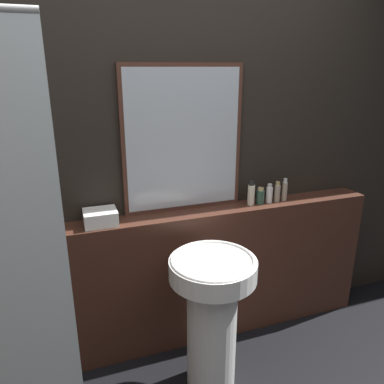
{
  "coord_description": "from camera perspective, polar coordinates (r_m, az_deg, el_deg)",
  "views": [
    {
      "loc": [
        -0.78,
        -0.78,
        1.82
      ],
      "look_at": [
        -0.08,
        1.22,
        1.11
      ],
      "focal_mm": 35.0,
      "sensor_mm": 36.0,
      "label": 1
    }
  ],
  "objects": [
    {
      "name": "lotion_bottle",
      "position": [
        2.6,
        11.69,
        -0.3
      ],
      "size": [
        0.04,
        0.04,
        0.13
      ],
      "color": "white",
      "rests_on": "vanity_counter"
    },
    {
      "name": "towel_stack",
      "position": [
        2.26,
        -13.78,
        -3.78
      ],
      "size": [
        0.19,
        0.16,
        0.09
      ],
      "color": "white",
      "rests_on": "vanity_counter"
    },
    {
      "name": "shower_panel",
      "position": [
        1.38,
        -26.98,
        -20.88
      ],
      "size": [
        0.45,
        0.02,
        1.96
      ],
      "color": "silver",
      "rests_on": "ground_plane"
    },
    {
      "name": "wall_back",
      "position": [
        2.43,
        -0.08,
        4.88
      ],
      "size": [
        8.0,
        0.06,
        2.5
      ],
      "color": "black",
      "rests_on": "ground_plane"
    },
    {
      "name": "conditioner_bottle",
      "position": [
        2.56,
        10.36,
        -0.64
      ],
      "size": [
        0.05,
        0.05,
        0.11
      ],
      "color": "#2D4C3D",
      "rests_on": "vanity_counter"
    },
    {
      "name": "shampoo_bottle",
      "position": [
        2.52,
        9.0,
        -0.28
      ],
      "size": [
        0.05,
        0.05,
        0.17
      ],
      "color": "beige",
      "rests_on": "vanity_counter"
    },
    {
      "name": "body_wash_bottle",
      "position": [
        2.63,
        12.85,
        -0.05
      ],
      "size": [
        0.04,
        0.04,
        0.14
      ],
      "color": "gray",
      "rests_on": "vanity_counter"
    },
    {
      "name": "hand_soap_bottle",
      "position": [
        2.65,
        13.93,
        0.23
      ],
      "size": [
        0.04,
        0.04,
        0.16
      ],
      "color": "gray",
      "rests_on": "vanity_counter"
    },
    {
      "name": "vanity_counter",
      "position": [
        2.61,
        0.9,
        -12.65
      ],
      "size": [
        2.49,
        0.2,
        0.94
      ],
      "color": "#422319",
      "rests_on": "ground_plane"
    },
    {
      "name": "pedestal_sink",
      "position": [
        2.22,
        3.07,
        -17.73
      ],
      "size": [
        0.48,
        0.48,
        0.85
      ],
      "color": "white",
      "rests_on": "ground_plane"
    },
    {
      "name": "mirror",
      "position": [
        2.33,
        -1.35,
        7.93
      ],
      "size": [
        0.77,
        0.03,
        0.91
      ],
      "color": "#47281E",
      "rests_on": "vanity_counter"
    }
  ]
}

